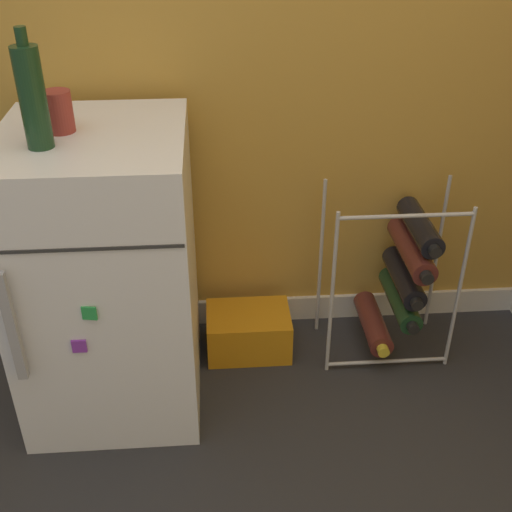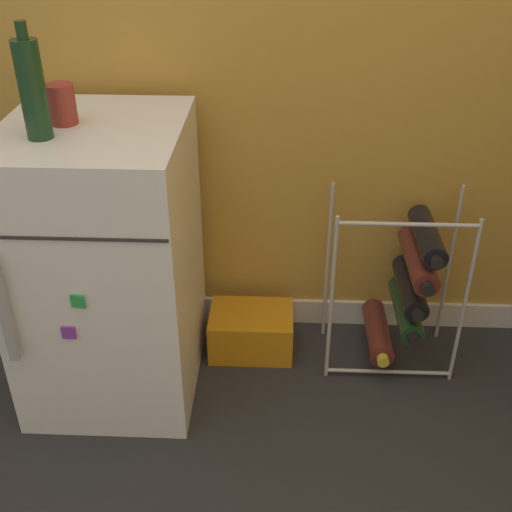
% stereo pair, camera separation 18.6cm
% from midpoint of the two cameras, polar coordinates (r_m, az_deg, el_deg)
% --- Properties ---
extents(ground_plane, '(14.00, 14.00, 0.00)m').
position_cam_midpoint_polar(ground_plane, '(1.86, -3.44, -16.78)').
color(ground_plane, '#28282B').
extents(mini_fridge, '(0.47, 0.55, 0.82)m').
position_cam_midpoint_polar(mini_fridge, '(1.85, -15.87, -1.64)').
color(mini_fridge, white).
rests_on(mini_fridge, ground_plane).
extents(wine_rack, '(0.40, 0.32, 0.57)m').
position_cam_midpoint_polar(wine_rack, '(2.05, 10.21, -1.89)').
color(wine_rack, '#B2B2B7').
rests_on(wine_rack, ground_plane).
extents(soda_box, '(0.27, 0.19, 0.14)m').
position_cam_midpoint_polar(soda_box, '(2.12, -3.20, -6.80)').
color(soda_box, orange).
rests_on(soda_box, ground_plane).
extents(fridge_top_cup, '(0.07, 0.07, 0.10)m').
position_cam_midpoint_polar(fridge_top_cup, '(1.69, -20.27, 11.89)').
color(fridge_top_cup, maroon).
rests_on(fridge_top_cup, mini_fridge).
extents(fridge_top_bottle, '(0.06, 0.06, 0.27)m').
position_cam_midpoint_polar(fridge_top_bottle, '(1.59, -22.57, 12.88)').
color(fridge_top_bottle, '#19381E').
rests_on(fridge_top_bottle, mini_fridge).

